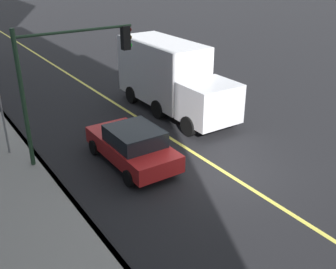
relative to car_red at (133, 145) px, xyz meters
name	(u,v)px	position (x,y,z in m)	size (l,w,h in m)	color
ground	(223,171)	(-2.39, -2.44, -0.76)	(200.00, 200.00, 0.00)	black
sidewalk_slab	(22,243)	(-2.39, 4.85, -0.69)	(80.00, 3.97, 0.15)	gray
curb_edge	(86,219)	(-2.39, 2.95, -0.69)	(80.00, 0.16, 0.15)	slate
lane_stripe_center	(223,171)	(-2.39, -2.44, -0.76)	(80.00, 0.16, 0.01)	#D8CC4C
car_red	(133,145)	(0.00, 0.00, 0.00)	(4.33, 2.04, 1.50)	red
truck_white	(171,76)	(3.89, -4.37, 1.00)	(7.42, 2.49, 3.40)	silver
traffic_light_mast	(70,68)	(1.77, 1.48, 2.80)	(0.28, 4.45, 5.13)	#1E3823
street_sign_post	(2,112)	(3.26, 3.77, 1.10)	(0.60, 0.08, 3.19)	slate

